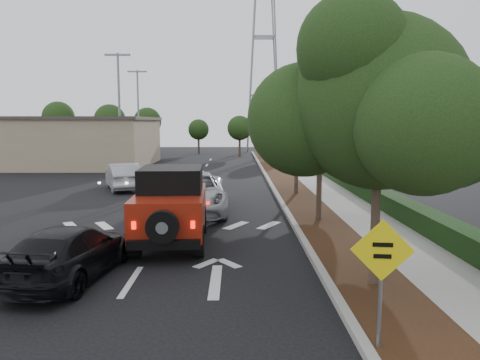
{
  "coord_description": "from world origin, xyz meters",
  "views": [
    {
      "loc": [
        2.47,
        -10.71,
        3.76
      ],
      "look_at": [
        2.61,
        3.0,
        2.05
      ],
      "focal_mm": 35.0,
      "sensor_mm": 36.0,
      "label": 1
    }
  ],
  "objects_px": {
    "red_jeep": "(172,205)",
    "silver_suv_ahead": "(192,193)",
    "speed_hump_sign": "(382,266)",
    "black_suv_oncoming": "(70,252)"
  },
  "relations": [
    {
      "from": "silver_suv_ahead",
      "to": "speed_hump_sign",
      "type": "relative_size",
      "value": 2.81
    },
    {
      "from": "red_jeep",
      "to": "silver_suv_ahead",
      "type": "height_order",
      "value": "red_jeep"
    },
    {
      "from": "black_suv_oncoming",
      "to": "red_jeep",
      "type": "bearing_deg",
      "value": -112.63
    },
    {
      "from": "red_jeep",
      "to": "black_suv_oncoming",
      "type": "distance_m",
      "value": 3.97
    },
    {
      "from": "speed_hump_sign",
      "to": "red_jeep",
      "type": "bearing_deg",
      "value": 128.0
    },
    {
      "from": "red_jeep",
      "to": "silver_suv_ahead",
      "type": "bearing_deg",
      "value": 85.4
    },
    {
      "from": "red_jeep",
      "to": "black_suv_oncoming",
      "type": "xyz_separation_m",
      "value": [
        -2.0,
        -3.38,
        -0.55
      ]
    },
    {
      "from": "red_jeep",
      "to": "silver_suv_ahead",
      "type": "relative_size",
      "value": 0.78
    },
    {
      "from": "red_jeep",
      "to": "speed_hump_sign",
      "type": "height_order",
      "value": "red_jeep"
    },
    {
      "from": "red_jeep",
      "to": "black_suv_oncoming",
      "type": "height_order",
      "value": "red_jeep"
    }
  ]
}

